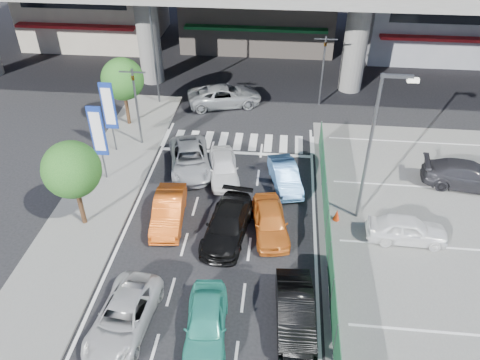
# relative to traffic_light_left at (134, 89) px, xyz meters

# --- Properties ---
(ground) EXTENTS (120.00, 120.00, 0.00)m
(ground) POSITION_rel_traffic_light_left_xyz_m (6.20, -12.00, -3.94)
(ground) COLOR black
(ground) RESTS_ON ground
(parking_lot) EXTENTS (12.00, 28.00, 0.06)m
(parking_lot) POSITION_rel_traffic_light_left_xyz_m (17.20, -10.00, -3.91)
(parking_lot) COLOR #60605D
(parking_lot) RESTS_ON ground
(sidewalk_left) EXTENTS (4.00, 30.00, 0.12)m
(sidewalk_left) POSITION_rel_traffic_light_left_xyz_m (-0.80, -8.00, -3.88)
(sidewalk_left) COLOR #60605D
(sidewalk_left) RESTS_ON ground
(fence_run) EXTENTS (0.16, 22.00, 1.80)m
(fence_run) POSITION_rel_traffic_light_left_xyz_m (11.50, -11.00, -3.04)
(fence_run) COLOR #1E5934
(fence_run) RESTS_ON ground
(traffic_light_left) EXTENTS (1.60, 1.24, 5.20)m
(traffic_light_left) POSITION_rel_traffic_light_left_xyz_m (0.00, 0.00, 0.00)
(traffic_light_left) COLOR #595B60
(traffic_light_left) RESTS_ON ground
(traffic_light_right) EXTENTS (1.60, 1.24, 5.20)m
(traffic_light_right) POSITION_rel_traffic_light_left_xyz_m (11.70, 7.00, 0.00)
(traffic_light_right) COLOR #595B60
(traffic_light_right) RESTS_ON ground
(street_lamp_right) EXTENTS (1.65, 0.22, 8.00)m
(street_lamp_right) POSITION_rel_traffic_light_left_xyz_m (13.37, -6.00, 0.83)
(street_lamp_right) COLOR #595B60
(street_lamp_right) RESTS_ON ground
(street_lamp_left) EXTENTS (1.65, 0.22, 8.00)m
(street_lamp_left) POSITION_rel_traffic_light_left_xyz_m (-0.13, 6.00, 0.83)
(street_lamp_left) COLOR #595B60
(street_lamp_left) RESTS_ON ground
(signboard_near) EXTENTS (0.80, 0.14, 4.70)m
(signboard_near) POSITION_rel_traffic_light_left_xyz_m (-1.00, -4.01, -0.87)
(signboard_near) COLOR #595B60
(signboard_near) RESTS_ON ground
(signboard_far) EXTENTS (0.80, 0.14, 4.70)m
(signboard_far) POSITION_rel_traffic_light_left_xyz_m (-1.40, -1.01, -0.87)
(signboard_far) COLOR #595B60
(signboard_far) RESTS_ON ground
(tree_near) EXTENTS (2.80, 2.80, 4.80)m
(tree_near) POSITION_rel_traffic_light_left_xyz_m (-0.80, -8.00, -0.55)
(tree_near) COLOR #382314
(tree_near) RESTS_ON ground
(tree_far) EXTENTS (2.80, 2.80, 4.80)m
(tree_far) POSITION_rel_traffic_light_left_xyz_m (-1.60, 2.50, -0.55)
(tree_far) COLOR #382314
(tree_far) RESTS_ON ground
(sedan_white_mid_left) EXTENTS (2.46, 4.67, 1.25)m
(sedan_white_mid_left) POSITION_rel_traffic_light_left_xyz_m (3.18, -13.98, -3.31)
(sedan_white_mid_left) COLOR silver
(sedan_white_mid_left) RESTS_ON ground
(taxi_teal_mid) EXTENTS (1.98, 4.18, 1.38)m
(taxi_teal_mid) POSITION_rel_traffic_light_left_xyz_m (6.51, -13.96, -3.25)
(taxi_teal_mid) COLOR teal
(taxi_teal_mid) RESTS_ON ground
(hatch_black_mid_right) EXTENTS (1.74, 4.28, 1.38)m
(hatch_black_mid_right) POSITION_rel_traffic_light_left_xyz_m (9.99, -13.05, -3.25)
(hatch_black_mid_right) COLOR black
(hatch_black_mid_right) RESTS_ON ground
(taxi_orange_left) EXTENTS (1.86, 4.31, 1.38)m
(taxi_orange_left) POSITION_rel_traffic_light_left_xyz_m (3.50, -7.34, -3.25)
(taxi_orange_left) COLOR #D55212
(taxi_orange_left) RESTS_ON ground
(sedan_black_mid) EXTENTS (2.50, 4.96, 1.38)m
(sedan_black_mid) POSITION_rel_traffic_light_left_xyz_m (6.64, -8.07, -3.25)
(sedan_black_mid) COLOR black
(sedan_black_mid) RESTS_ON ground
(taxi_orange_right) EXTENTS (2.32, 4.27, 1.38)m
(taxi_orange_right) POSITION_rel_traffic_light_left_xyz_m (8.72, -7.62, -3.25)
(taxi_orange_right) COLOR orange
(taxi_orange_right) RESTS_ON ground
(wagon_silver_front_left) EXTENTS (3.48, 5.38, 1.38)m
(wagon_silver_front_left) POSITION_rel_traffic_light_left_xyz_m (3.66, -2.44, -3.25)
(wagon_silver_front_left) COLOR #9FA2A6
(wagon_silver_front_left) RESTS_ON ground
(sedan_white_front_mid) EXTENTS (2.43, 4.30, 1.38)m
(sedan_white_front_mid) POSITION_rel_traffic_light_left_xyz_m (5.79, -3.12, -3.25)
(sedan_white_front_mid) COLOR white
(sedan_white_front_mid) RESTS_ON ground
(kei_truck_front_right) EXTENTS (2.24, 4.09, 1.28)m
(kei_truck_front_right) POSITION_rel_traffic_light_left_xyz_m (9.37, -3.56, -3.30)
(kei_truck_front_right) COLOR #4A82C2
(kei_truck_front_right) RESTS_ON ground
(crossing_wagon_silver) EXTENTS (5.92, 3.94, 1.51)m
(crossing_wagon_silver) POSITION_rel_traffic_light_left_xyz_m (4.65, 6.18, -3.18)
(crossing_wagon_silver) COLOR gray
(crossing_wagon_silver) RESTS_ON ground
(parked_sedan_white) EXTENTS (3.91, 1.66, 1.32)m
(parked_sedan_white) POSITION_rel_traffic_light_left_xyz_m (15.40, -7.57, -3.22)
(parked_sedan_white) COLOR white
(parked_sedan_white) RESTS_ON parking_lot
(parked_sedan_dgrey) EXTENTS (5.22, 2.66, 1.45)m
(parked_sedan_dgrey) POSITION_rel_traffic_light_left_xyz_m (19.64, -2.64, -3.15)
(parked_sedan_dgrey) COLOR #2D2D32
(parked_sedan_dgrey) RESTS_ON parking_lot
(traffic_cone) EXTENTS (0.39, 0.39, 0.67)m
(traffic_cone) POSITION_rel_traffic_light_left_xyz_m (12.11, -6.42, -3.54)
(traffic_cone) COLOR #F5380D
(traffic_cone) RESTS_ON parking_lot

